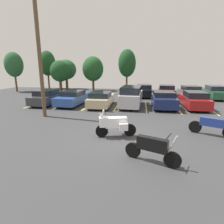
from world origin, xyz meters
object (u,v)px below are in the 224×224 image
(motorcycle_second, at_px, (213,125))
(car_champagne, at_px, (101,99))
(car_silver, at_px, (131,96))
(utility_pole, at_px, (39,52))
(motorcycle_touring, at_px, (114,124))
(motorcycle_third, at_px, (152,148))
(car_far_maroon, at_px, (166,91))
(car_charcoal, at_px, (48,97))
(car_navy, at_px, (163,100))
(car_blue, at_px, (73,98))
(car_far_green, at_px, (215,92))
(car_far_grey, at_px, (190,92))
(car_red, at_px, (194,100))
(car_far_black, at_px, (144,91))

(motorcycle_second, relative_size, car_champagne, 0.47)
(car_silver, bearing_deg, utility_pole, -143.29)
(motorcycle_touring, distance_m, car_champagne, 7.83)
(motorcycle_third, height_order, car_far_maroon, car_far_maroon)
(car_charcoal, bearing_deg, car_navy, 0.62)
(car_blue, relative_size, car_far_maroon, 1.13)
(car_champagne, height_order, car_far_green, car_far_green)
(car_far_grey, xyz_separation_m, utility_pole, (-12.85, -10.70, 3.92))
(motorcycle_third, bearing_deg, car_champagne, 112.69)
(car_far_maroon, distance_m, car_far_green, 5.46)
(car_navy, relative_size, car_red, 0.95)
(car_far_black, bearing_deg, car_champagne, -120.91)
(motorcycle_touring, height_order, car_champagne, motorcycle_touring)
(car_blue, distance_m, car_far_maroon, 11.52)
(motorcycle_third, distance_m, car_navy, 10.36)
(motorcycle_third, xyz_separation_m, car_far_black, (-0.15, 16.67, 0.14))
(car_blue, height_order, car_champagne, car_champagne)
(car_far_green, bearing_deg, car_navy, -136.86)
(car_charcoal, xyz_separation_m, car_far_green, (17.63, 6.21, 0.04))
(car_champagne, xyz_separation_m, car_far_black, (4.02, 6.71, 0.06))
(motorcycle_touring, height_order, car_far_grey, motorcycle_touring)
(car_far_maroon, bearing_deg, car_red, -74.82)
(motorcycle_second, distance_m, car_navy, 7.06)
(car_champagne, xyz_separation_m, utility_pole, (-3.38, -4.27, 3.94))
(motorcycle_third, distance_m, car_far_grey, 17.23)
(motorcycle_third, bearing_deg, car_far_grey, 72.08)
(car_blue, bearing_deg, car_far_grey, 26.61)
(car_red, bearing_deg, car_silver, -177.24)
(car_navy, height_order, car_far_grey, car_navy)
(car_champagne, distance_m, car_far_black, 7.82)
(car_blue, xyz_separation_m, utility_pole, (-0.56, -4.54, 3.92))
(motorcycle_third, bearing_deg, car_silver, 97.65)
(motorcycle_second, relative_size, car_charcoal, 0.47)
(motorcycle_touring, height_order, car_silver, car_silver)
(car_far_maroon, bearing_deg, car_charcoal, -151.79)
(car_blue, height_order, car_far_green, car_far_green)
(motorcycle_third, distance_m, car_silver, 10.39)
(utility_pole, bearing_deg, motorcycle_second, -11.83)
(motorcycle_touring, distance_m, car_far_green, 16.99)
(car_far_grey, bearing_deg, utility_pole, -140.22)
(car_charcoal, height_order, car_far_green, car_far_green)
(car_far_grey, xyz_separation_m, car_far_green, (2.72, -0.06, 0.05))
(motorcycle_touring, distance_m, car_charcoal, 10.90)
(car_champagne, distance_m, utility_pole, 6.72)
(motorcycle_second, distance_m, car_far_grey, 13.13)
(motorcycle_touring, bearing_deg, car_blue, 123.66)
(car_red, bearing_deg, motorcycle_second, -97.22)
(car_charcoal, xyz_separation_m, car_far_grey, (14.91, 6.27, -0.01))
(car_silver, bearing_deg, car_red, 2.76)
(car_navy, relative_size, car_far_black, 0.89)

